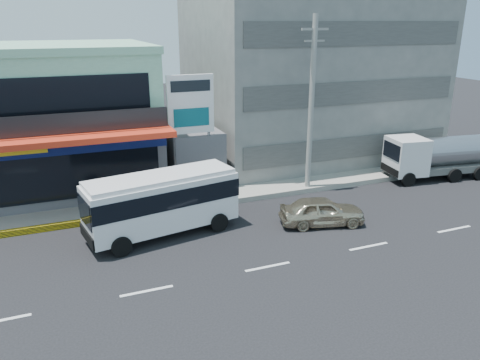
{
  "coord_description": "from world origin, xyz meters",
  "views": [
    {
      "loc": [
        -7.34,
        -15.49,
        9.65
      ],
      "look_at": [
        0.65,
        4.75,
        2.2
      ],
      "focal_mm": 35.0,
      "sensor_mm": 36.0,
      "label": 1
    }
  ],
  "objects_px": {
    "utility_pole_near": "(311,105)",
    "tanker_truck": "(436,156)",
    "sedan": "(322,211)",
    "concrete_building": "(308,59)",
    "minibus": "(162,199)",
    "shop_building": "(46,122)",
    "satellite_dish": "(191,128)",
    "motorcycle_rider": "(107,232)",
    "billboard": "(191,111)"
  },
  "relations": [
    {
      "from": "satellite_dish",
      "to": "utility_pole_near",
      "type": "relative_size",
      "value": 0.15
    },
    {
      "from": "shop_building",
      "to": "utility_pole_near",
      "type": "distance_m",
      "value": 15.5
    },
    {
      "from": "utility_pole_near",
      "to": "sedan",
      "type": "distance_m",
      "value": 6.56
    },
    {
      "from": "utility_pole_near",
      "to": "satellite_dish",
      "type": "bearing_deg",
      "value": 149.04
    },
    {
      "from": "tanker_truck",
      "to": "motorcycle_rider",
      "type": "distance_m",
      "value": 20.83
    },
    {
      "from": "minibus",
      "to": "motorcycle_rider",
      "type": "relative_size",
      "value": 3.23
    },
    {
      "from": "minibus",
      "to": "billboard",
      "type": "bearing_deg",
      "value": 58.25
    },
    {
      "from": "billboard",
      "to": "shop_building",
      "type": "bearing_deg",
      "value": 147.68
    },
    {
      "from": "satellite_dish",
      "to": "utility_pole_near",
      "type": "bearing_deg",
      "value": -30.96
    },
    {
      "from": "concrete_building",
      "to": "minibus",
      "type": "xyz_separation_m",
      "value": [
        -13.29,
        -10.31,
        -5.24
      ]
    },
    {
      "from": "tanker_truck",
      "to": "billboard",
      "type": "bearing_deg",
      "value": 170.06
    },
    {
      "from": "sedan",
      "to": "motorcycle_rider",
      "type": "bearing_deg",
      "value": 96.71
    },
    {
      "from": "utility_pole_near",
      "to": "sedan",
      "type": "height_order",
      "value": "utility_pole_near"
    },
    {
      "from": "utility_pole_near",
      "to": "minibus",
      "type": "xyz_separation_m",
      "value": [
        -9.29,
        -2.71,
        -3.39
      ]
    },
    {
      "from": "concrete_building",
      "to": "utility_pole_near",
      "type": "height_order",
      "value": "concrete_building"
    },
    {
      "from": "shop_building",
      "to": "minibus",
      "type": "bearing_deg",
      "value": -63.02
    },
    {
      "from": "utility_pole_near",
      "to": "tanker_truck",
      "type": "distance_m",
      "value": 9.55
    },
    {
      "from": "sedan",
      "to": "concrete_building",
      "type": "bearing_deg",
      "value": -11.0
    },
    {
      "from": "satellite_dish",
      "to": "minibus",
      "type": "xyz_separation_m",
      "value": [
        -3.29,
        -6.31,
        -1.81
      ]
    },
    {
      "from": "concrete_building",
      "to": "billboard",
      "type": "xyz_separation_m",
      "value": [
        -10.5,
        -5.8,
        -2.07
      ]
    },
    {
      "from": "billboard",
      "to": "motorcycle_rider",
      "type": "relative_size",
      "value": 3.03
    },
    {
      "from": "shop_building",
      "to": "satellite_dish",
      "type": "xyz_separation_m",
      "value": [
        8.0,
        -2.95,
        -0.42
      ]
    },
    {
      "from": "concrete_building",
      "to": "motorcycle_rider",
      "type": "height_order",
      "value": "concrete_building"
    },
    {
      "from": "satellite_dish",
      "to": "tanker_truck",
      "type": "distance_m",
      "value": 15.58
    },
    {
      "from": "minibus",
      "to": "satellite_dish",
      "type": "bearing_deg",
      "value": 62.46
    },
    {
      "from": "concrete_building",
      "to": "tanker_truck",
      "type": "relative_size",
      "value": 2.21
    },
    {
      "from": "sedan",
      "to": "tanker_truck",
      "type": "xyz_separation_m",
      "value": [
        10.51,
        3.63,
        0.78
      ]
    },
    {
      "from": "concrete_building",
      "to": "satellite_dish",
      "type": "relative_size",
      "value": 10.67
    },
    {
      "from": "sedan",
      "to": "shop_building",
      "type": "bearing_deg",
      "value": 62.29
    },
    {
      "from": "satellite_dish",
      "to": "billboard",
      "type": "distance_m",
      "value": 2.31
    },
    {
      "from": "shop_building",
      "to": "concrete_building",
      "type": "distance_m",
      "value": 18.28
    },
    {
      "from": "tanker_truck",
      "to": "motorcycle_rider",
      "type": "height_order",
      "value": "tanker_truck"
    },
    {
      "from": "sedan",
      "to": "tanker_truck",
      "type": "distance_m",
      "value": 11.14
    },
    {
      "from": "minibus",
      "to": "tanker_truck",
      "type": "xyz_separation_m",
      "value": [
        18.07,
        1.83,
        -0.27
      ]
    },
    {
      "from": "satellite_dish",
      "to": "sedan",
      "type": "bearing_deg",
      "value": -62.22
    },
    {
      "from": "sedan",
      "to": "tanker_truck",
      "type": "bearing_deg",
      "value": -56.61
    },
    {
      "from": "satellite_dish",
      "to": "utility_pole_near",
      "type": "height_order",
      "value": "utility_pole_near"
    },
    {
      "from": "motorcycle_rider",
      "to": "concrete_building",
      "type": "bearing_deg",
      "value": 34.05
    },
    {
      "from": "concrete_building",
      "to": "satellite_dish",
      "type": "distance_m",
      "value": 11.3
    },
    {
      "from": "concrete_building",
      "to": "shop_building",
      "type": "bearing_deg",
      "value": -176.65
    },
    {
      "from": "shop_building",
      "to": "sedan",
      "type": "relative_size",
      "value": 2.98
    },
    {
      "from": "concrete_building",
      "to": "billboard",
      "type": "bearing_deg",
      "value": -151.08
    },
    {
      "from": "minibus",
      "to": "shop_building",
      "type": "bearing_deg",
      "value": 116.98
    },
    {
      "from": "shop_building",
      "to": "tanker_truck",
      "type": "xyz_separation_m",
      "value": [
        22.78,
        -7.42,
        -2.51
      ]
    },
    {
      "from": "satellite_dish",
      "to": "sedan",
      "type": "relative_size",
      "value": 0.36
    },
    {
      "from": "sedan",
      "to": "satellite_dish",
      "type": "bearing_deg",
      "value": 42.09
    },
    {
      "from": "tanker_truck",
      "to": "motorcycle_rider",
      "type": "xyz_separation_m",
      "value": [
        -20.7,
        -2.28,
        -0.74
      ]
    },
    {
      "from": "utility_pole_near",
      "to": "sedan",
      "type": "xyz_separation_m",
      "value": [
        -1.73,
        -4.51,
        -4.44
      ]
    },
    {
      "from": "satellite_dish",
      "to": "sedan",
      "type": "distance_m",
      "value": 9.61
    },
    {
      "from": "satellite_dish",
      "to": "sedan",
      "type": "height_order",
      "value": "satellite_dish"
    }
  ]
}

